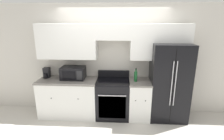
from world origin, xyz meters
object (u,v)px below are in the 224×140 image
refrigerator (168,81)px  microwave (73,73)px  oven_range (113,98)px  bottle (136,76)px

refrigerator → microwave: 2.21m
oven_range → refrigerator: size_ratio=0.60×
refrigerator → microwave: refrigerator is taller
oven_range → refrigerator: (1.27, 0.07, 0.42)m
bottle → oven_range: bearing=178.2°
oven_range → bottle: (0.51, -0.02, 0.56)m
refrigerator → bottle: size_ratio=5.70×
microwave → bottle: size_ratio=1.77×
microwave → oven_range: bearing=-4.8°
refrigerator → bottle: 0.77m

